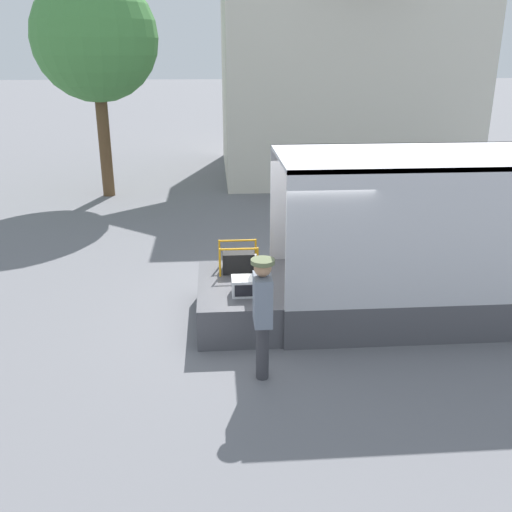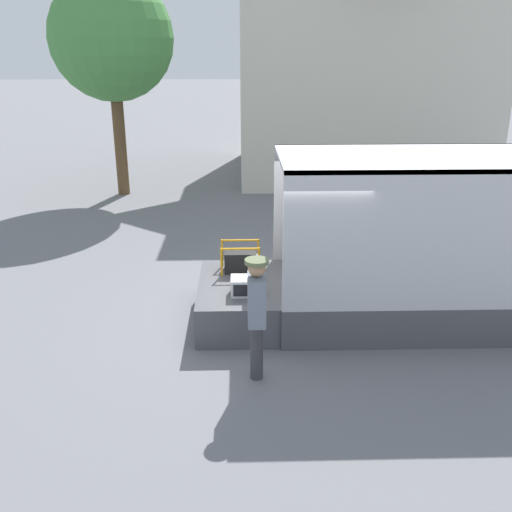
# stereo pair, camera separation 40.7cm
# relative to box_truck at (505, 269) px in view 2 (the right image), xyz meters

# --- Properties ---
(ground_plane) EXTENTS (160.00, 160.00, 0.00)m
(ground_plane) POSITION_rel_box_truck_xyz_m (-3.84, -0.00, -0.86)
(ground_plane) COLOR slate
(box_truck) EXTENTS (6.48, 2.30, 2.78)m
(box_truck) POSITION_rel_box_truck_xyz_m (0.00, 0.00, 0.00)
(box_truck) COLOR white
(box_truck) RESTS_ON ground
(tailgate_deck) EXTENTS (1.32, 2.18, 0.66)m
(tailgate_deck) POSITION_rel_box_truck_xyz_m (-4.50, -0.00, -0.53)
(tailgate_deck) COLOR #4C4C51
(tailgate_deck) RESTS_ON ground
(microwave) EXTENTS (0.50, 0.37, 0.28)m
(microwave) POSITION_rel_box_truck_xyz_m (-4.36, -0.47, -0.06)
(microwave) COLOR white
(microwave) RESTS_ON tailgate_deck
(portable_generator) EXTENTS (0.68, 0.49, 0.51)m
(portable_generator) POSITION_rel_box_truck_xyz_m (-4.44, 0.56, -0.01)
(portable_generator) COLOR black
(portable_generator) RESTS_ON tailgate_deck
(worker_person) EXTENTS (0.32, 0.44, 1.77)m
(worker_person) POSITION_rel_box_truck_xyz_m (-4.24, -1.88, 0.24)
(worker_person) COLOR #38383D
(worker_person) RESTS_ON ground
(house_backdrop) EXTENTS (8.70, 7.36, 9.13)m
(house_backdrop) POSITION_rel_box_truck_xyz_m (-0.26, 12.38, 3.80)
(house_backdrop) COLOR beige
(house_backdrop) RESTS_ON ground
(street_tree) EXTENTS (3.61, 3.61, 6.44)m
(street_tree) POSITION_rel_box_truck_xyz_m (-8.14, 9.00, 3.75)
(street_tree) COLOR brown
(street_tree) RESTS_ON ground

